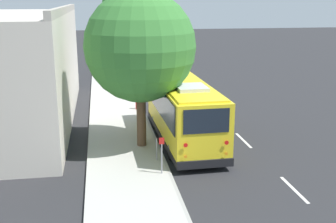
% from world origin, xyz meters
% --- Properties ---
extents(ground_plane, '(160.00, 160.00, 0.00)m').
position_xyz_m(ground_plane, '(0.00, 0.00, 0.00)').
color(ground_plane, '#28282B').
extents(sidewalk_slab, '(80.00, 3.41, 0.15)m').
position_xyz_m(sidewalk_slab, '(0.00, 3.22, 0.07)').
color(sidewalk_slab, '#B2AFA8').
rests_on(sidewalk_slab, ground).
extents(curb_strip, '(80.00, 0.14, 0.15)m').
position_xyz_m(curb_strip, '(0.00, 1.44, 0.07)').
color(curb_strip, '#9D9A94').
rests_on(curb_strip, ground).
extents(shuttle_bus, '(8.83, 2.90, 3.29)m').
position_xyz_m(shuttle_bus, '(-0.41, -0.01, 1.76)').
color(shuttle_bus, yellow).
rests_on(shuttle_bus, ground).
extents(parked_sedan_blue, '(4.32, 1.90, 1.26)m').
position_xyz_m(parked_sedan_blue, '(11.83, 0.31, 0.58)').
color(parked_sedan_blue, navy).
rests_on(parked_sedan_blue, ground).
extents(parked_sedan_silver, '(4.60, 1.77, 1.31)m').
position_xyz_m(parked_sedan_silver, '(18.17, 0.37, 0.61)').
color(parked_sedan_silver, '#A8AAAF').
rests_on(parked_sedan_silver, ground).
extents(parked_sedan_gray, '(4.23, 1.83, 1.33)m').
position_xyz_m(parked_sedan_gray, '(24.41, 0.37, 0.62)').
color(parked_sedan_gray, slate).
rests_on(parked_sedan_gray, ground).
extents(parked_sedan_black, '(4.20, 1.86, 1.27)m').
position_xyz_m(parked_sedan_black, '(31.21, 0.30, 0.59)').
color(parked_sedan_black, black).
rests_on(parked_sedan_black, ground).
extents(street_tree, '(5.31, 5.31, 8.38)m').
position_xyz_m(street_tree, '(-0.90, 2.25, 5.44)').
color(street_tree, brown).
rests_on(street_tree, sidewalk_slab).
extents(sign_post_near, '(0.06, 0.22, 1.58)m').
position_xyz_m(sign_post_near, '(-4.71, 1.78, 0.97)').
color(sign_post_near, gray).
rests_on(sign_post_near, sidewalk_slab).
extents(sign_post_far, '(0.06, 0.06, 1.05)m').
position_xyz_m(sign_post_far, '(-3.18, 1.78, 0.68)').
color(sign_post_far, gray).
rests_on(sign_post_far, sidewalk_slab).
extents(fire_hydrant, '(0.22, 0.22, 0.81)m').
position_xyz_m(fire_hydrant, '(6.09, 1.81, 0.55)').
color(fire_hydrant, red).
rests_on(fire_hydrant, sidewalk_slab).
extents(building_backdrop, '(18.00, 7.71, 6.83)m').
position_xyz_m(building_backdrop, '(5.01, 9.77, 3.22)').
color(building_backdrop, beige).
rests_on(building_backdrop, ground).
extents(lane_stripe_behind, '(2.40, 0.14, 0.01)m').
position_xyz_m(lane_stripe_behind, '(-6.78, -3.19, 0.00)').
color(lane_stripe_behind, silver).
rests_on(lane_stripe_behind, ground).
extents(lane_stripe_mid, '(2.40, 0.14, 0.01)m').
position_xyz_m(lane_stripe_mid, '(-0.78, -3.19, 0.00)').
color(lane_stripe_mid, silver).
rests_on(lane_stripe_mid, ground).
extents(lane_stripe_ahead, '(2.40, 0.14, 0.01)m').
position_xyz_m(lane_stripe_ahead, '(5.22, -3.19, 0.00)').
color(lane_stripe_ahead, silver).
rests_on(lane_stripe_ahead, ground).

